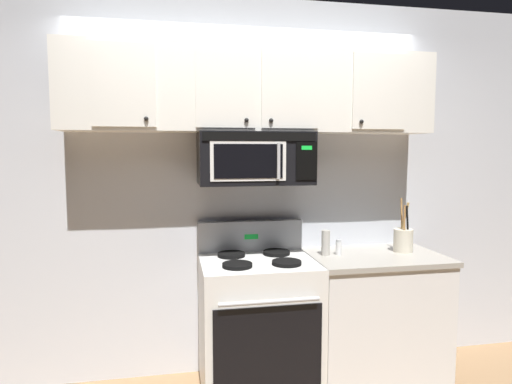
% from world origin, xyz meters
% --- Properties ---
extents(back_wall, '(5.20, 0.10, 2.70)m').
position_xyz_m(back_wall, '(0.00, 0.79, 1.35)').
color(back_wall, silver).
rests_on(back_wall, ground_plane).
extents(stove_range, '(0.76, 0.69, 1.12)m').
position_xyz_m(stove_range, '(0.00, 0.42, 0.47)').
color(stove_range, white).
rests_on(stove_range, ground_plane).
extents(over_range_microwave, '(0.76, 0.43, 0.35)m').
position_xyz_m(over_range_microwave, '(-0.00, 0.54, 1.58)').
color(over_range_microwave, black).
extents(upper_cabinets, '(2.50, 0.36, 0.55)m').
position_xyz_m(upper_cabinets, '(-0.00, 0.57, 2.02)').
color(upper_cabinets, white).
extents(counter_segment, '(0.93, 0.65, 0.90)m').
position_xyz_m(counter_segment, '(0.84, 0.43, 0.45)').
color(counter_segment, silver).
rests_on(counter_segment, ground_plane).
extents(utensil_crock_cream, '(0.14, 0.14, 0.38)m').
position_xyz_m(utensil_crock_cream, '(1.08, 0.47, 0.99)').
color(utensil_crock_cream, beige).
rests_on(utensil_crock_cream, counter_segment).
extents(salt_shaker, '(0.04, 0.04, 0.11)m').
position_xyz_m(salt_shaker, '(0.58, 0.46, 0.95)').
color(salt_shaker, white).
rests_on(salt_shaker, counter_segment).
extents(pepper_mill, '(0.06, 0.06, 0.18)m').
position_xyz_m(pepper_mill, '(0.49, 0.47, 0.99)').
color(pepper_mill, '#B7B2A8').
rests_on(pepper_mill, counter_segment).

